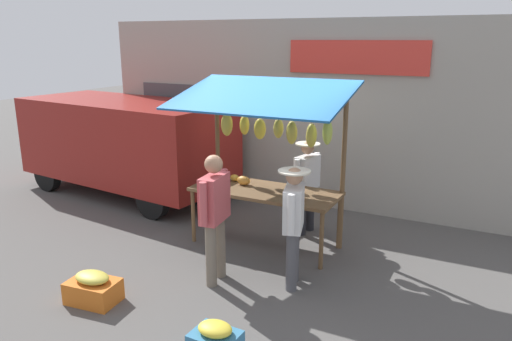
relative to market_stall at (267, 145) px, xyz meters
The scene contains 8 objects.
ground_plane 1.55m from the market_stall, 86.25° to the left, with size 40.00×40.00×0.00m, color #514F4C.
street_backdrop 2.14m from the market_stall, 88.49° to the right, with size 9.00×0.30×3.40m.
market_stall is the anchor object (origin of this frame).
vendor_with_sunhat 1.03m from the market_stall, 117.98° to the right, with size 0.39×0.65×1.51m.
shopper_with_ponytail 1.50m from the market_stall, 129.69° to the left, with size 0.40×0.65×1.56m.
shopper_in_grey_tee 1.50m from the market_stall, 87.40° to the left, with size 0.28×0.71×1.69m.
parked_van 3.98m from the market_stall, 15.70° to the right, with size 4.57×2.31×1.88m.
produce_crate_near 3.06m from the market_stall, 66.44° to the left, with size 0.64×0.47×0.38m.
Camera 1 is at (-3.04, 6.25, 3.06)m, focal length 34.31 mm.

